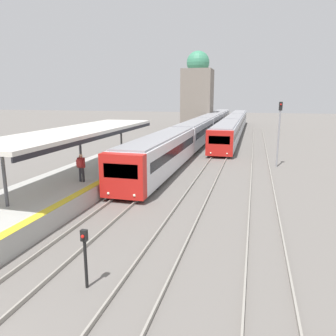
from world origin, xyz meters
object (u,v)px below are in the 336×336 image
object	(u,v)px
signal_mast_far	(279,127)
signal_post_near	(85,253)
person_on_platform	(81,165)
train_near	(204,127)
train_far	(234,124)

from	to	relation	value
signal_mast_far	signal_post_near	bearing A→B (deg)	-108.59
person_on_platform	train_near	world-z (taller)	train_near
train_far	signal_post_near	bearing A→B (deg)	-92.17
train_near	signal_post_near	distance (m)	38.79
person_on_platform	signal_mast_far	size ratio (longest dim) A/B	0.30
train_near	signal_mast_far	bearing A→B (deg)	-63.67
train_near	signal_mast_far	xyz separation A→B (m)	(9.02, -18.24, 1.78)
train_far	signal_mast_far	distance (m)	25.40
train_near	signal_mast_far	distance (m)	20.43
person_on_platform	signal_post_near	world-z (taller)	person_on_platform
signal_post_near	signal_mast_far	world-z (taller)	signal_mast_far
signal_post_near	train_far	bearing A→B (deg)	87.83
person_on_platform	signal_mast_far	xyz separation A→B (m)	(11.77, 11.97, 1.46)
train_near	train_far	world-z (taller)	train_near
person_on_platform	signal_mast_far	bearing A→B (deg)	45.48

